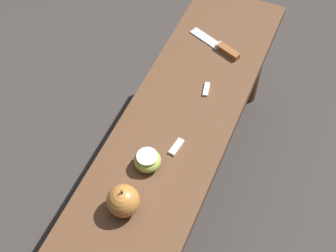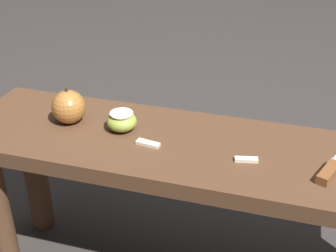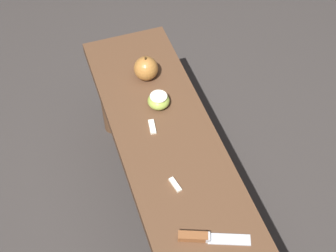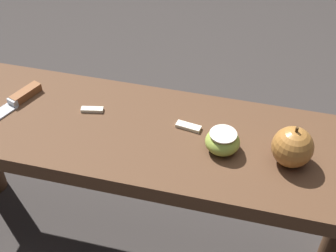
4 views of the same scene
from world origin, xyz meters
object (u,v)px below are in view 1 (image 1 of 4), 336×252
(knife, at_px, (222,48))
(apple_whole, at_px, (123,201))
(wooden_bench, at_px, (181,134))
(apple_cut, at_px, (147,160))

(knife, xyz_separation_m, apple_whole, (0.64, -0.04, 0.03))
(wooden_bench, distance_m, apple_whole, 0.37)
(wooden_bench, xyz_separation_m, apple_cut, (0.20, -0.02, 0.13))
(wooden_bench, bearing_deg, knife, 176.47)
(knife, relative_size, apple_whole, 2.02)
(wooden_bench, bearing_deg, apple_whole, -3.01)
(knife, distance_m, apple_cut, 0.50)
(wooden_bench, relative_size, apple_cut, 15.86)
(wooden_bench, height_order, apple_cut, apple_cut)
(apple_cut, bearing_deg, wooden_bench, 174.95)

